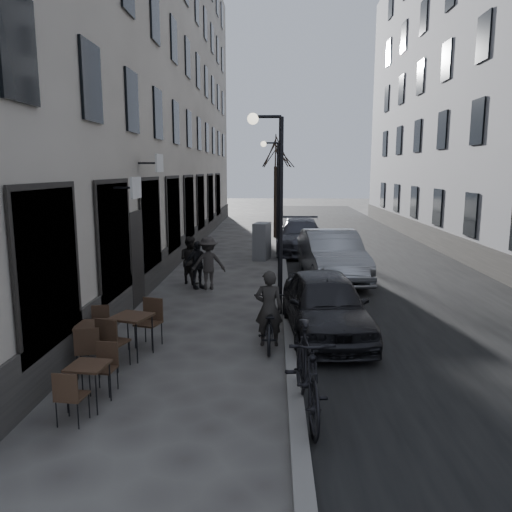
# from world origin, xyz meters

# --- Properties ---
(ground) EXTENTS (120.00, 120.00, 0.00)m
(ground) POSITION_xyz_m (0.00, 0.00, 0.00)
(ground) COLOR #3D3A38
(ground) RESTS_ON ground
(road) EXTENTS (7.30, 60.00, 0.00)m
(road) POSITION_xyz_m (3.85, 16.00, 0.00)
(road) COLOR black
(road) RESTS_ON ground
(kerb) EXTENTS (0.25, 60.00, 0.12)m
(kerb) POSITION_xyz_m (0.20, 16.00, 0.06)
(kerb) COLOR slate
(kerb) RESTS_ON ground
(building_left) EXTENTS (4.00, 35.00, 16.00)m
(building_left) POSITION_xyz_m (-6.00, 16.50, 8.00)
(building_left) COLOR gray
(building_left) RESTS_ON ground
(building_right) EXTENTS (4.00, 35.00, 16.00)m
(building_right) POSITION_xyz_m (9.50, 16.50, 8.00)
(building_right) COLOR gray
(building_right) RESTS_ON ground
(streetlamp_near) EXTENTS (0.90, 0.28, 5.09)m
(streetlamp_near) POSITION_xyz_m (-0.17, 6.00, 3.16)
(streetlamp_near) COLOR black
(streetlamp_near) RESTS_ON ground
(streetlamp_far) EXTENTS (0.90, 0.28, 5.09)m
(streetlamp_far) POSITION_xyz_m (-0.17, 18.00, 3.16)
(streetlamp_far) COLOR black
(streetlamp_far) RESTS_ON ground
(tree_near) EXTENTS (2.40, 2.40, 5.70)m
(tree_near) POSITION_xyz_m (-0.10, 21.00, 4.66)
(tree_near) COLOR black
(tree_near) RESTS_ON ground
(tree_far) EXTENTS (2.40, 2.40, 5.70)m
(tree_far) POSITION_xyz_m (-0.10, 27.00, 4.66)
(tree_far) COLOR black
(tree_far) RESTS_ON ground
(bistro_set_a) EXTENTS (0.64, 1.45, 0.84)m
(bistro_set_a) POSITION_xyz_m (-3.06, 0.66, 0.43)
(bistro_set_a) COLOR #302215
(bistro_set_a) RESTS_ON ground
(bistro_set_b) EXTENTS (0.77, 1.65, 0.94)m
(bistro_set_b) POSITION_xyz_m (-3.64, 2.47, 0.48)
(bistro_set_b) COLOR #302215
(bistro_set_b) RESTS_ON ground
(bistro_set_c) EXTENTS (0.94, 1.76, 1.01)m
(bistro_set_c) POSITION_xyz_m (-2.99, 2.84, 0.52)
(bistro_set_c) COLOR #302215
(bistro_set_c) RESTS_ON ground
(utility_cabinet) EXTENTS (0.78, 1.13, 1.54)m
(utility_cabinet) POSITION_xyz_m (-0.67, 14.03, 0.77)
(utility_cabinet) COLOR slate
(utility_cabinet) RESTS_ON ground
(bicycle) EXTENTS (0.67, 1.90, 1.00)m
(bicycle) POSITION_xyz_m (-0.26, 3.61, 0.50)
(bicycle) COLOR black
(bicycle) RESTS_ON ground
(cyclist_rider) EXTENTS (0.60, 0.39, 1.63)m
(cyclist_rider) POSITION_xyz_m (-0.26, 3.61, 0.82)
(cyclist_rider) COLOR black
(cyclist_rider) RESTS_ON ground
(pedestrian_near) EXTENTS (0.97, 0.93, 1.58)m
(pedestrian_near) POSITION_xyz_m (-2.92, 9.39, 0.79)
(pedestrian_near) COLOR black
(pedestrian_near) RESTS_ON ground
(pedestrian_mid) EXTENTS (1.18, 0.83, 1.67)m
(pedestrian_mid) POSITION_xyz_m (-2.22, 8.64, 0.83)
(pedestrian_mid) COLOR #2E2A28
(pedestrian_mid) RESTS_ON ground
(pedestrian_far) EXTENTS (0.93, 0.83, 1.51)m
(pedestrian_far) POSITION_xyz_m (-2.59, 8.74, 0.76)
(pedestrian_far) COLOR black
(pedestrian_far) RESTS_ON ground
(car_near) EXTENTS (2.03, 4.37, 1.45)m
(car_near) POSITION_xyz_m (1.00, 4.30, 0.73)
(car_near) COLOR black
(car_near) RESTS_ON ground
(car_mid) EXTENTS (2.16, 5.18, 1.67)m
(car_mid) POSITION_xyz_m (1.81, 10.26, 0.83)
(car_mid) COLOR gray
(car_mid) RESTS_ON ground
(car_far) EXTENTS (2.29, 5.24, 1.50)m
(car_far) POSITION_xyz_m (1.03, 15.87, 0.75)
(car_far) COLOR #34353E
(car_far) RESTS_ON ground
(moped) EXTENTS (0.82, 2.36, 1.39)m
(moped) POSITION_xyz_m (0.35, 0.51, 0.70)
(moped) COLOR black
(moped) RESTS_ON ground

